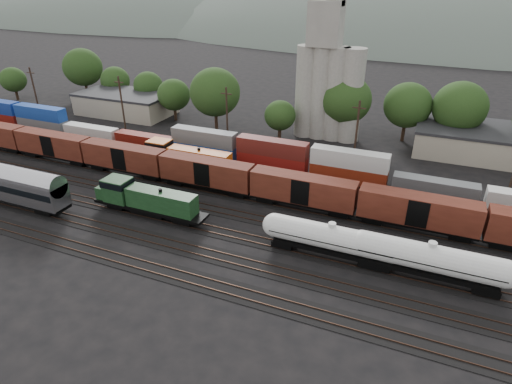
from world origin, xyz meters
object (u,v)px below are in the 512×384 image
at_px(grain_silo, 328,82).
at_px(orange_locomotive, 183,157).
at_px(tank_car_a, 331,238).
at_px(green_locomotive, 143,198).

bearing_deg(grain_silo, orange_locomotive, -124.34).
xyz_separation_m(tank_car_a, grain_silo, (-11.33, 41.00, 8.61)).
relative_size(green_locomotive, grain_silo, 0.59).
height_order(orange_locomotive, grain_silo, grain_silo).
distance_m(green_locomotive, orange_locomotive, 15.25).
bearing_deg(green_locomotive, tank_car_a, -0.00).
bearing_deg(grain_silo, green_locomotive, -110.10).
bearing_deg(green_locomotive, orange_locomotive, 100.41).
height_order(tank_car_a, orange_locomotive, orange_locomotive).
xyz_separation_m(green_locomotive, orange_locomotive, (-2.76, 15.00, 0.05)).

